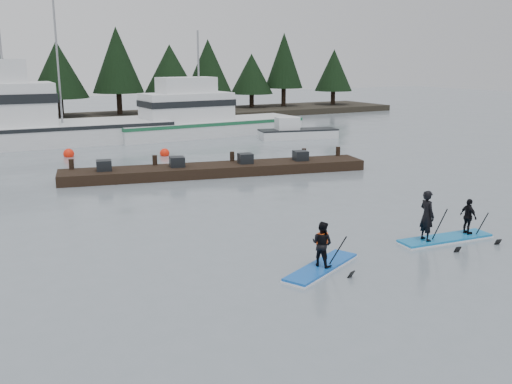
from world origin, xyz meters
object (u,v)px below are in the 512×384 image
floating_dock (217,170)px  paddleboard_solo (322,252)px  fishing_boat_medium (203,127)px  fishing_boat_large (15,134)px  paddleboard_duo (444,223)px

floating_dock → paddleboard_solo: 13.82m
fishing_boat_medium → fishing_boat_large: bearing=173.1°
fishing_boat_large → floating_dock: 17.25m
paddleboard_duo → paddleboard_solo: bearing=-171.6°
fishing_boat_medium → paddleboard_duo: bearing=-100.1°
fishing_boat_large → paddleboard_solo: fishing_boat_large is taller
fishing_boat_large → paddleboard_duo: (9.48, -28.71, -0.24)m
fishing_boat_medium → paddleboard_solo: size_ratio=4.96×
fishing_boat_medium → floating_dock: (-5.61, -14.37, -0.36)m
fishing_boat_medium → floating_dock: size_ratio=0.96×
fishing_boat_medium → paddleboard_solo: fishing_boat_medium is taller
paddleboard_solo → fishing_boat_large: bearing=74.1°
floating_dock → paddleboard_duo: size_ratio=4.62×
paddleboard_duo → floating_dock: bearing=103.9°
fishing_boat_medium → paddleboard_solo: 29.17m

